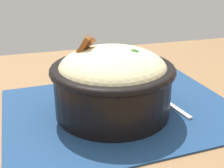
# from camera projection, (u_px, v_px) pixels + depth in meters

# --- Properties ---
(table) EXTENTS (1.38, 0.82, 0.75)m
(table) POSITION_uv_depth(u_px,v_px,m) (122.00, 146.00, 0.54)
(table) COLOR olive
(table) RESTS_ON ground_plane
(placemat) EXTENTS (0.42, 0.32, 0.00)m
(placemat) POSITION_uv_depth(u_px,v_px,m) (121.00, 109.00, 0.51)
(placemat) COLOR navy
(placemat) RESTS_ON table
(bowl) EXTENTS (0.25, 0.25, 0.13)m
(bowl) POSITION_uv_depth(u_px,v_px,m) (112.00, 79.00, 0.48)
(bowl) COLOR black
(bowl) RESTS_ON placemat
(fork) EXTENTS (0.04, 0.14, 0.00)m
(fork) POSITION_uv_depth(u_px,v_px,m) (164.00, 100.00, 0.54)
(fork) COLOR #B5B5B5
(fork) RESTS_ON placemat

